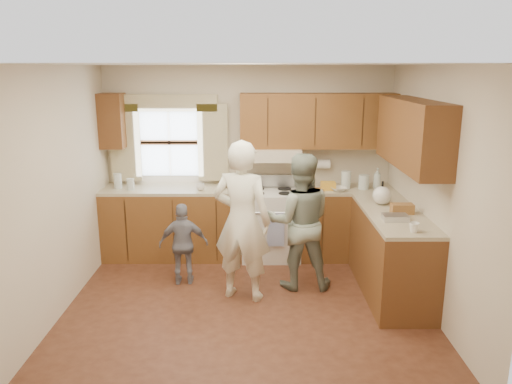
{
  "coord_description": "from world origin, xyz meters",
  "views": [
    {
      "loc": [
        0.09,
        -4.87,
        2.48
      ],
      "look_at": [
        0.1,
        0.4,
        1.15
      ],
      "focal_mm": 35.0,
      "sensor_mm": 36.0,
      "label": 1
    }
  ],
  "objects_px": {
    "woman_left": "(242,221)",
    "child": "(184,244)",
    "woman_right": "(300,222)",
    "stove": "(271,223)"
  },
  "relations": [
    {
      "from": "stove",
      "to": "child",
      "type": "xyz_separation_m",
      "value": [
        -1.04,
        -0.86,
        0.02
      ]
    },
    {
      "from": "woman_left",
      "to": "woman_right",
      "type": "height_order",
      "value": "woman_left"
    },
    {
      "from": "woman_left",
      "to": "child",
      "type": "height_order",
      "value": "woman_left"
    },
    {
      "from": "stove",
      "to": "woman_left",
      "type": "bearing_deg",
      "value": -106.03
    },
    {
      "from": "woman_left",
      "to": "child",
      "type": "relative_size",
      "value": 1.81
    },
    {
      "from": "woman_right",
      "to": "woman_left",
      "type": "bearing_deg",
      "value": 23.76
    },
    {
      "from": "woman_left",
      "to": "woman_right",
      "type": "distance_m",
      "value": 0.71
    },
    {
      "from": "stove",
      "to": "child",
      "type": "bearing_deg",
      "value": -140.43
    },
    {
      "from": "woman_right",
      "to": "child",
      "type": "distance_m",
      "value": 1.37
    },
    {
      "from": "woman_left",
      "to": "woman_right",
      "type": "relative_size",
      "value": 1.12
    }
  ]
}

